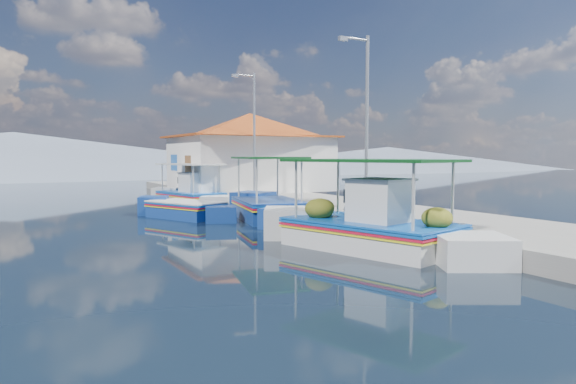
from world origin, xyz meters
TOP-DOWN VIEW (x-y plane):
  - ground at (0.00, 0.00)m, footprint 160.00×160.00m
  - quay at (5.90, 6.00)m, footprint 5.00×44.00m
  - bollards at (3.80, 5.25)m, footprint 0.20×17.20m
  - main_caique at (2.28, -1.20)m, footprint 3.77×7.79m
  - caique_green_canopy at (2.77, 5.95)m, footprint 3.14×7.10m
  - caique_blue_hull at (0.14, 7.94)m, footprint 3.09×5.18m
  - caique_far at (2.04, 13.18)m, footprint 2.90×6.46m
  - harbor_building at (6.20, 15.00)m, footprint 10.49×10.49m
  - lamp_post_near at (4.51, 2.00)m, footprint 1.21×0.14m
  - lamp_post_far at (4.51, 11.00)m, footprint 1.21×0.14m
  - mountain_ridge at (6.54, 56.00)m, footprint 171.40×96.00m

SIDE VIEW (x-z plane):
  - ground at x=0.00m, z-range 0.00..0.00m
  - quay at x=5.90m, z-range 0.00..0.50m
  - caique_blue_hull at x=0.14m, z-range -0.23..0.77m
  - caique_green_canopy at x=2.77m, z-range -0.95..1.76m
  - caique_far at x=2.04m, z-range -0.73..1.59m
  - main_caique at x=2.28m, z-range -0.82..1.85m
  - bollards at x=3.80m, z-range 0.50..0.80m
  - mountain_ridge at x=6.54m, z-range -0.71..4.79m
  - harbor_building at x=6.20m, z-range 0.58..4.98m
  - lamp_post_near at x=4.51m, z-range 0.85..6.85m
  - lamp_post_far at x=4.51m, z-range 0.85..6.85m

